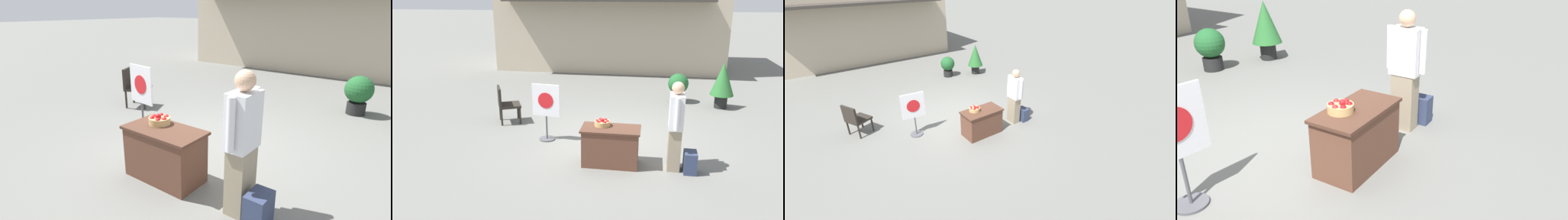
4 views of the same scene
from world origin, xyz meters
TOP-DOWN VIEW (x-y plane):
  - ground_plane at (0.00, 0.00)m, footprint 120.00×120.00m
  - storefront_building at (-0.92, 9.45)m, footprint 9.60×5.34m
  - display_table at (0.19, -1.31)m, footprint 1.16×0.62m
  - apple_basket at (0.01, -1.22)m, footprint 0.31×0.31m
  - person_visitor at (1.42, -1.33)m, footprint 0.27×0.61m
  - backpack at (1.73, -1.44)m, footprint 0.24×0.34m
  - poster_board at (-1.41, -0.25)m, footprint 0.66×0.36m
  - patio_chair at (-2.80, 0.77)m, footprint 0.74×0.74m
  - potted_plant_far_right at (1.77, 3.47)m, footprint 0.62×0.62m
  - potted_plant_near_left at (3.00, 3.06)m, footprint 0.68×0.68m

SIDE VIEW (x-z plane):
  - ground_plane at x=0.00m, z-range 0.00..0.00m
  - backpack at x=1.73m, z-range 0.00..0.42m
  - display_table at x=0.19m, z-range 0.00..0.77m
  - potted_plant_far_right at x=1.77m, z-range 0.07..0.97m
  - patio_chair at x=-2.80m, z-range 0.06..1.03m
  - poster_board at x=-1.41m, z-range 0.08..1.41m
  - potted_plant_near_left at x=3.00m, z-range 0.13..1.48m
  - apple_basket at x=0.01m, z-range 0.75..0.91m
  - person_visitor at x=1.42m, z-range 0.02..1.76m
  - storefront_building at x=-0.92m, z-range 0.00..4.84m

